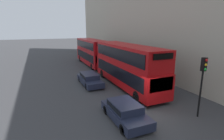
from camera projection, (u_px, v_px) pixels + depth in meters
ground_plane at (146, 114)px, 12.61m from camera, size 200.00×200.00×0.00m
bus_leading at (126, 64)px, 18.14m from camera, size 2.59×11.43×4.41m
bus_second_in_queue at (92, 51)px, 29.23m from camera, size 2.59×10.86×4.23m
car_dark_sedan at (125, 111)px, 11.62m from camera, size 1.88×4.22×1.26m
car_hatchback at (90, 79)px, 19.09m from camera, size 1.76×4.65×1.24m
traffic_light at (203, 75)px, 11.54m from camera, size 0.30×0.36×4.19m
pedestrian at (137, 74)px, 20.92m from camera, size 0.36×0.36×1.62m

